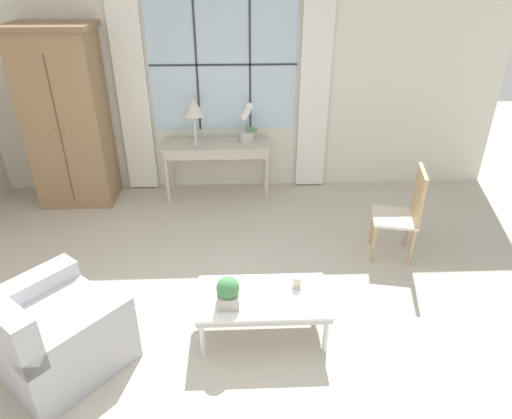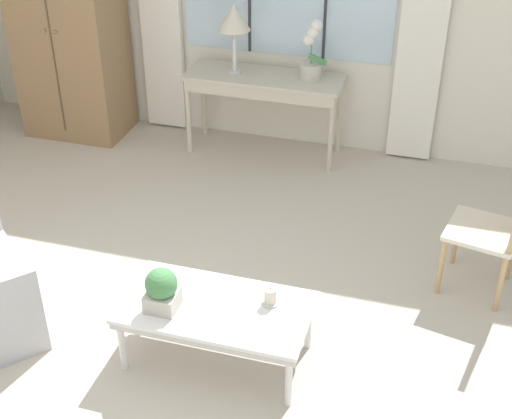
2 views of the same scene
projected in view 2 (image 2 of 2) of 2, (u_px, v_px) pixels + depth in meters
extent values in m
plane|color=#BCB2A3|center=(159.00, 355.00, 4.25)|extent=(14.00, 14.00, 0.00)
cube|color=white|center=(426.00, 9.00, 5.66)|extent=(0.38, 0.06, 2.62)
cube|color=#93704C|center=(68.00, 21.00, 6.29)|extent=(0.90, 0.60, 2.11)
cube|color=brown|center=(51.00, 36.00, 6.07)|extent=(0.01, 0.01, 1.78)
sphere|color=#997F4C|center=(44.00, 31.00, 6.05)|extent=(0.03, 0.03, 0.03)
sphere|color=#997F4C|center=(55.00, 32.00, 6.03)|extent=(0.03, 0.03, 0.03)
cube|color=beige|center=(264.00, 77.00, 6.09)|extent=(1.36, 0.47, 0.03)
cube|color=beige|center=(264.00, 84.00, 6.12)|extent=(1.30, 0.46, 0.10)
cylinder|color=beige|center=(188.00, 116.00, 6.27)|extent=(0.04, 0.04, 0.70)
cylinder|color=beige|center=(331.00, 134.00, 5.97)|extent=(0.04, 0.04, 0.70)
cylinder|color=beige|center=(204.00, 99.00, 6.59)|extent=(0.04, 0.04, 0.70)
cylinder|color=beige|center=(340.00, 115.00, 6.29)|extent=(0.04, 0.04, 0.70)
cylinder|color=silver|center=(235.00, 72.00, 6.12)|extent=(0.10, 0.10, 0.02)
cylinder|color=silver|center=(235.00, 50.00, 6.02)|extent=(0.04, 0.04, 0.35)
cone|color=beige|center=(234.00, 17.00, 5.87)|extent=(0.27, 0.27, 0.22)
cylinder|color=#BCB7AD|center=(311.00, 71.00, 5.97)|extent=(0.18, 0.18, 0.14)
cylinder|color=#47844C|center=(312.00, 43.00, 5.84)|extent=(0.01, 0.01, 0.36)
cube|color=#47844C|center=(317.00, 60.00, 5.90)|extent=(0.17, 0.02, 0.10)
sphere|color=white|center=(308.00, 40.00, 5.85)|extent=(0.10, 0.10, 0.10)
sphere|color=white|center=(313.00, 32.00, 5.80)|extent=(0.10, 0.10, 0.10)
sphere|color=white|center=(317.00, 25.00, 5.76)|extent=(0.10, 0.10, 0.10)
cube|color=beige|center=(483.00, 231.00, 4.58)|extent=(0.52, 0.52, 0.03)
cylinder|color=tan|center=(441.00, 267.00, 4.63)|extent=(0.04, 0.04, 0.43)
cylinder|color=tan|center=(456.00, 237.00, 4.92)|extent=(0.04, 0.04, 0.43)
cylinder|color=tan|center=(500.00, 284.00, 4.48)|extent=(0.04, 0.04, 0.43)
cube|color=silver|center=(216.00, 307.00, 4.03)|extent=(1.08, 0.58, 0.03)
cube|color=beige|center=(216.00, 312.00, 4.05)|extent=(1.06, 0.57, 0.04)
cylinder|color=silver|center=(122.00, 344.00, 4.06)|extent=(0.04, 0.04, 0.37)
cylinder|color=silver|center=(289.00, 380.00, 3.83)|extent=(0.04, 0.04, 0.37)
cylinder|color=silver|center=(155.00, 293.00, 4.45)|extent=(0.04, 0.04, 0.37)
cylinder|color=silver|center=(308.00, 323.00, 4.21)|extent=(0.04, 0.04, 0.37)
cube|color=#BCB7AD|center=(163.00, 300.00, 3.98)|extent=(0.17, 0.17, 0.11)
sphere|color=#47844C|center=(161.00, 284.00, 3.92)|extent=(0.18, 0.18, 0.18)
cylinder|color=silver|center=(270.00, 303.00, 4.04)|extent=(0.10, 0.10, 0.01)
cylinder|color=beige|center=(270.00, 296.00, 4.01)|extent=(0.07, 0.07, 0.09)
cylinder|color=black|center=(270.00, 288.00, 3.98)|extent=(0.00, 0.00, 0.01)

